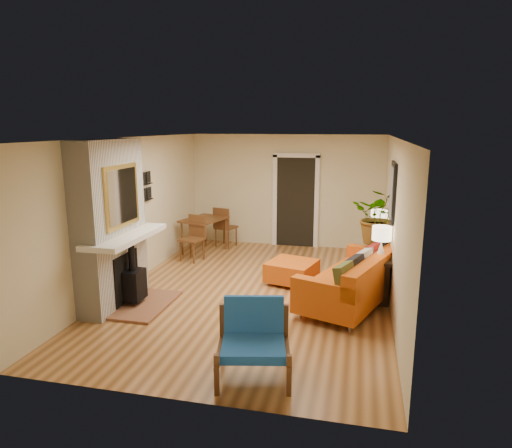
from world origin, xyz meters
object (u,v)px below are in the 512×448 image
object	(u,v)px
ottoman	(292,271)
lamp_far	(379,221)
lamp_near	(382,239)
houseplant	(379,216)
dining_table	(207,226)
blue_chair	(254,335)
sofa	(357,279)
console_table	(378,256)

from	to	relation	value
ottoman	lamp_far	xyz separation A→B (m)	(1.50, 0.78, 0.83)
lamp_near	houseplant	world-z (taller)	houseplant
dining_table	lamp_far	size ratio (longest dim) A/B	3.34
blue_chair	dining_table	size ratio (longest dim) A/B	0.53
ottoman	dining_table	world-z (taller)	dining_table
ottoman	blue_chair	xyz separation A→B (m)	(0.03, -3.14, 0.23)
ottoman	sofa	bearing A→B (deg)	-32.02
ottoman	blue_chair	bearing A→B (deg)	-89.40
sofa	console_table	distance (m)	0.88
ottoman	dining_table	distance (m)	2.69
ottoman	lamp_near	world-z (taller)	lamp_near
ottoman	dining_table	xyz separation A→B (m)	(-2.15, 1.57, 0.39)
sofa	lamp_far	bearing A→B (deg)	77.38
dining_table	houseplant	bearing A→B (deg)	-18.26
sofa	lamp_near	xyz separation A→B (m)	(0.34, 0.08, 0.66)
blue_chair	lamp_far	size ratio (longest dim) A/B	1.78
sofa	blue_chair	distance (m)	2.66
lamp_far	houseplant	distance (m)	0.44
dining_table	lamp_near	distance (m)	4.29
blue_chair	console_table	size ratio (longest dim) A/B	0.52
lamp_near	houseplant	distance (m)	1.02
dining_table	console_table	world-z (taller)	dining_table
dining_table	console_table	size ratio (longest dim) A/B	0.98
console_table	lamp_near	size ratio (longest dim) A/B	3.43
lamp_near	houseplant	bearing A→B (deg)	90.57
sofa	houseplant	bearing A→B (deg)	73.39
sofa	lamp_near	bearing A→B (deg)	13.88
console_table	lamp_near	world-z (taller)	lamp_near
sofa	blue_chair	bearing A→B (deg)	-115.05
ottoman	lamp_far	distance (m)	1.88
dining_table	lamp_near	world-z (taller)	lamp_near
dining_table	houseplant	size ratio (longest dim) A/B	1.80
console_table	lamp_far	size ratio (longest dim) A/B	3.43
lamp_far	houseplant	world-z (taller)	houseplant
blue_chair	lamp_near	size ratio (longest dim) A/B	1.78
lamp_far	lamp_near	bearing A→B (deg)	-90.00
blue_chair	console_table	distance (m)	3.53
dining_table	console_table	xyz separation A→B (m)	(3.65, -1.50, -0.04)
sofa	ottoman	bearing A→B (deg)	147.98
console_table	lamp_near	bearing A→B (deg)	-90.00
blue_chair	lamp_far	world-z (taller)	lamp_far
sofa	ottoman	xyz separation A→B (m)	(-1.16, 0.73, -0.17)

